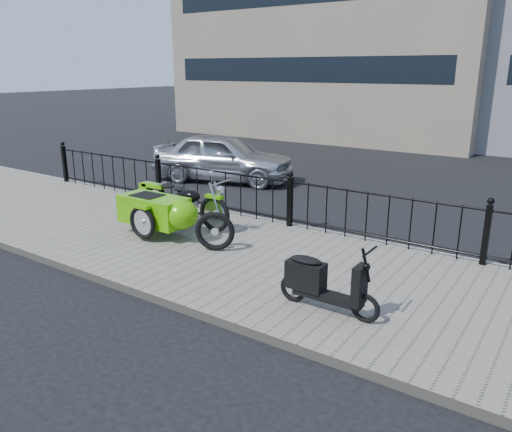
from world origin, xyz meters
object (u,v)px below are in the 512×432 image
Objects in this scene: scooter at (321,283)px; spare_tire at (215,231)px; motorcycle_sidecar at (167,209)px; sedan_car at (223,157)px.

spare_tire is (-2.44, 0.91, -0.02)m from scooter.
spare_tire is (1.26, -0.17, -0.14)m from motorcycle_sidecar.
sedan_car reaches higher than spare_tire.
motorcycle_sidecar is at bearing -169.36° from sedan_car.
scooter reaches higher than spare_tire.
spare_tire is at bearing -7.75° from motorcycle_sidecar.
spare_tire is at bearing -159.19° from sedan_car.
scooter is (3.70, -1.08, -0.11)m from motorcycle_sidecar.
sedan_car is (-3.55, 4.78, 0.21)m from spare_tire.
scooter is 8.26m from sedan_car.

